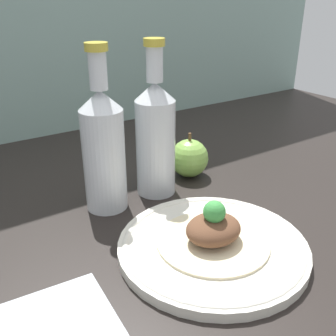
# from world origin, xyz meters

# --- Properties ---
(ground_plane) EXTENTS (1.80, 1.10, 0.04)m
(ground_plane) POSITION_xyz_m (0.00, 0.00, -0.02)
(ground_plane) COLOR black
(plate) EXTENTS (0.26, 0.26, 0.02)m
(plate) POSITION_xyz_m (0.01, -0.08, 0.01)
(plate) COLOR silver
(plate) RESTS_ON ground_plane
(plated_food) EXTENTS (0.16, 0.16, 0.07)m
(plated_food) POSITION_xyz_m (0.01, -0.08, 0.03)
(plated_food) COLOR beige
(plated_food) RESTS_ON plate
(cider_bottle_left) EXTENTS (0.07, 0.07, 0.27)m
(cider_bottle_left) POSITION_xyz_m (-0.06, 0.11, 0.11)
(cider_bottle_left) COLOR silver
(cider_bottle_left) RESTS_ON ground_plane
(cider_bottle_right) EXTENTS (0.07, 0.07, 0.27)m
(cider_bottle_right) POSITION_xyz_m (0.04, 0.11, 0.11)
(cider_bottle_right) COLOR silver
(cider_bottle_right) RESTS_ON ground_plane
(apple) EXTENTS (0.07, 0.07, 0.09)m
(apple) POSITION_xyz_m (0.13, 0.13, 0.04)
(apple) COLOR #84B74C
(apple) RESTS_ON ground_plane
(napkin) EXTENTS (0.14, 0.13, 0.01)m
(napkin) POSITION_xyz_m (-0.23, -0.09, 0.00)
(napkin) COLOR #B7BCC6
(napkin) RESTS_ON ground_plane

